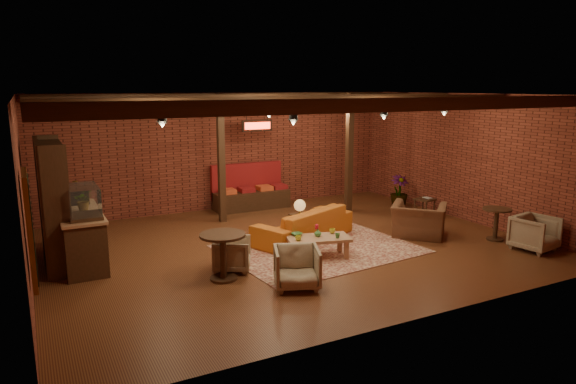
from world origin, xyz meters
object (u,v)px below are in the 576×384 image
round_table_left (223,249)px  side_table_book (425,200)px  side_table_lamp (300,208)px  plant_tall (400,159)px  round_table_right (496,219)px  coffee_table (318,239)px  armchair_right (419,215)px  armchair_b (297,266)px  sofa (303,224)px  armchair_a (232,253)px  armchair_far (535,232)px

round_table_left → side_table_book: (6.24, 1.81, -0.11)m
side_table_lamp → plant_tall: 4.11m
side_table_book → round_table_right: 2.31m
coffee_table → side_table_book: coffee_table is taller
armchair_right → round_table_left: bearing=52.5°
armchair_b → round_table_right: armchair_b is taller
coffee_table → side_table_book: bearing=20.4°
sofa → plant_tall: bearing=179.4°
sofa → side_table_book: size_ratio=4.70×
armchair_b → round_table_left: bearing=159.2°
side_table_lamp → plant_tall: plant_tall is taller
plant_tall → side_table_book: bearing=-96.2°
round_table_left → armchair_a: round_table_left is taller
sofa → coffee_table: size_ratio=1.82×
armchair_a → armchair_far: 6.30m
coffee_table → armchair_right: size_ratio=1.17×
armchair_a → round_table_right: bearing=-72.4°
armchair_b → round_table_right: (5.24, 0.41, 0.10)m
round_table_left → armchair_far: (6.37, -1.39, -0.17)m
coffee_table → round_table_left: round_table_left is taller
armchair_right → side_table_book: (1.35, 1.32, -0.05)m
round_table_left → plant_tall: plant_tall is taller
armchair_a → coffee_table: bearing=-67.4°
armchair_right → round_table_right: (1.35, -0.99, -0.03)m
sofa → round_table_left: bearing=8.9°
sofa → round_table_right: (3.81, -1.96, 0.12)m
sofa → round_table_left: round_table_left is taller
armchair_b → plant_tall: size_ratio=0.28×
side_table_lamp → armchair_right: armchair_right is taller
round_table_right → plant_tall: (0.14, 3.52, 0.88)m
armchair_a → armchair_right: armchair_right is taller
armchair_a → side_table_book: bearing=-50.3°
sofa → side_table_lamp: side_table_lamp is taller
coffee_table → armchair_a: (-1.78, 0.11, -0.04)m
armchair_b → armchair_right: armchair_right is taller
armchair_a → armchair_right: 4.57m
side_table_book → armchair_b: bearing=-152.6°
armchair_a → armchair_b: (0.68, -1.29, 0.05)m
sofa → side_table_lamp: (0.09, 0.34, 0.28)m
sofa → armchair_b: bearing=36.7°
armchair_a → plant_tall: bearing=-40.4°
armchair_b → side_table_book: armchair_b is taller
sofa → round_table_right: sofa is taller
side_table_lamp → armchair_b: side_table_lamp is taller
round_table_left → armchair_right: (4.88, 0.49, -0.06)m
round_table_left → armchair_right: 4.91m
plant_tall → round_table_left: bearing=-154.7°
side_table_lamp → armchair_b: size_ratio=1.10×
armchair_a → plant_tall: 6.68m
round_table_left → round_table_right: size_ratio=1.17×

